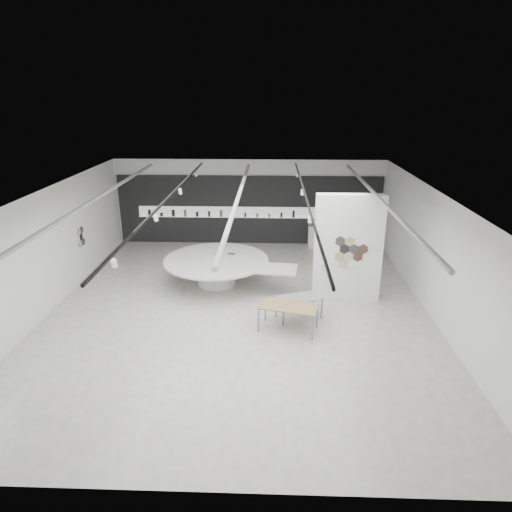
{
  "coord_description": "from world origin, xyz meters",
  "views": [
    {
      "loc": [
        1.01,
        -13.06,
        6.64
      ],
      "look_at": [
        0.5,
        1.2,
        1.44
      ],
      "focal_mm": 32.0,
      "sensor_mm": 36.0,
      "label": 1
    }
  ],
  "objects_px": {
    "display_island": "(219,268)",
    "kitchen_counter": "(328,235)",
    "sample_table_stone": "(299,299)",
    "sample_table_wood": "(288,307)",
    "partition_column": "(348,249)"
  },
  "relations": [
    {
      "from": "display_island",
      "to": "kitchen_counter",
      "type": "bearing_deg",
      "value": 52.32
    },
    {
      "from": "kitchen_counter",
      "to": "sample_table_wood",
      "type": "bearing_deg",
      "value": -102.78
    },
    {
      "from": "display_island",
      "to": "sample_table_wood",
      "type": "bearing_deg",
      "value": -46.36
    },
    {
      "from": "sample_table_stone",
      "to": "kitchen_counter",
      "type": "distance_m",
      "value": 7.13
    },
    {
      "from": "partition_column",
      "to": "display_island",
      "type": "relative_size",
      "value": 0.72
    },
    {
      "from": "kitchen_counter",
      "to": "sample_table_stone",
      "type": "bearing_deg",
      "value": -101.61
    },
    {
      "from": "partition_column",
      "to": "kitchen_counter",
      "type": "height_order",
      "value": "partition_column"
    },
    {
      "from": "partition_column",
      "to": "kitchen_counter",
      "type": "xyz_separation_m",
      "value": [
        0.05,
        5.54,
        -1.28
      ]
    },
    {
      "from": "partition_column",
      "to": "display_island",
      "type": "distance_m",
      "value": 4.67
    },
    {
      "from": "partition_column",
      "to": "sample_table_wood",
      "type": "relative_size",
      "value": 1.97
    },
    {
      "from": "sample_table_stone",
      "to": "kitchen_counter",
      "type": "bearing_deg",
      "value": 76.42
    },
    {
      "from": "sample_table_stone",
      "to": "sample_table_wood",
      "type": "bearing_deg",
      "value": -114.56
    },
    {
      "from": "display_island",
      "to": "kitchen_counter",
      "type": "relative_size",
      "value": 2.71
    },
    {
      "from": "partition_column",
      "to": "sample_table_stone",
      "type": "relative_size",
      "value": 2.4
    },
    {
      "from": "sample_table_wood",
      "to": "sample_table_stone",
      "type": "relative_size",
      "value": 1.22
    }
  ]
}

